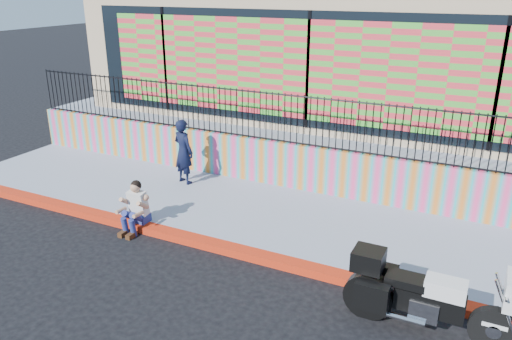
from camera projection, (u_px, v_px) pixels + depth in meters
The scene contains 10 objects.
ground at pixel (227, 252), 9.58m from camera, with size 90.00×90.00×0.00m, color black.
red_curb at pixel (226, 248), 9.56m from camera, with size 16.00×0.30×0.15m, color red.
sidewalk at pixel (263, 215), 10.94m from camera, with size 16.00×3.00×0.15m, color #8B94A7.
mural_wall at pixel (292, 165), 12.06m from camera, with size 16.00×0.20×1.10m, color #F84184.
metal_fence at pixel (293, 119), 11.66m from camera, with size 15.80×0.04×1.20m, color black, non-canonical shape.
elevated_platform at pixel (351, 120), 16.37m from camera, with size 16.00×10.00×1.25m, color #8B94A7.
storefront_building at pixel (355, 38), 15.27m from camera, with size 14.00×8.06×4.00m.
police_motorcycle at pixel (427, 294), 7.19m from camera, with size 2.43×0.80×1.52m.
police_officer at pixel (183, 151), 12.24m from camera, with size 0.59×0.39×1.62m, color black.
seated_man at pixel (134, 212), 10.21m from camera, with size 0.54×0.71×1.06m.
Camera 1 is at (4.23, -7.30, 4.84)m, focal length 35.00 mm.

